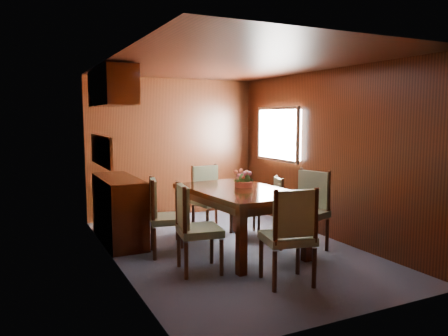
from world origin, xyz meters
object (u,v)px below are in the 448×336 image
dining_table (239,198)px  flower_centerpiece (244,178)px  chair_right_near (308,206)px  chair_head (290,231)px  sideboard (119,209)px  chair_left_near (193,223)px

dining_table → flower_centerpiece: (0.13, 0.11, 0.24)m
flower_centerpiece → chair_right_near: bearing=-35.3°
chair_right_near → dining_table: bearing=47.3°
chair_head → chair_right_near: bearing=57.1°
sideboard → dining_table: bearing=-39.8°
dining_table → chair_head: bearing=-98.8°
dining_table → flower_centerpiece: 0.29m
sideboard → flower_centerpiece: 1.81m
sideboard → chair_head: size_ratio=1.35×
chair_head → flower_centerpiece: size_ratio=4.09×
sideboard → flower_centerpiece: flower_centerpiece is taller
chair_head → flower_centerpiece: bearing=92.5°
chair_left_near → chair_right_near: size_ratio=0.96×
sideboard → chair_left_near: size_ratio=1.39×
dining_table → chair_right_near: (0.83, -0.38, -0.11)m
dining_table → chair_left_near: (-0.84, -0.50, -0.14)m
chair_head → flower_centerpiece: 1.49m
chair_left_near → chair_right_near: chair_right_near is taller
dining_table → chair_head: 1.32m
sideboard → chair_right_near: size_ratio=1.34×
sideboard → chair_right_near: (2.14, -1.47, 0.13)m
sideboard → flower_centerpiece: size_ratio=5.54×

